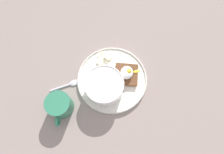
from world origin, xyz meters
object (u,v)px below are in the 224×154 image
(banana_slice_front, at_px, (111,66))
(coffee_mug, at_px, (60,105))
(banana_slice_back, at_px, (100,62))
(spoon, at_px, (68,85))
(poached_egg, at_px, (127,72))
(banana_slice_right, at_px, (102,55))
(banana_slice_left, at_px, (108,57))
(toast_slice, at_px, (126,75))
(oatmeal_bowl, at_px, (104,86))

(banana_slice_front, distance_m, coffee_mug, 0.24)
(banana_slice_back, bearing_deg, spoon, 137.07)
(spoon, bearing_deg, poached_egg, -71.12)
(banana_slice_right, xyz_separation_m, spoon, (-0.14, 0.11, -0.01))
(spoon, bearing_deg, coffee_mug, -179.73)
(banana_slice_back, bearing_deg, banana_slice_front, -105.67)
(banana_slice_front, height_order, spoon, banana_slice_front)
(banana_slice_left, distance_m, banana_slice_back, 0.04)
(banana_slice_right, relative_size, coffee_mug, 0.38)
(toast_slice, xyz_separation_m, banana_slice_left, (0.06, 0.08, -0.00))
(poached_egg, xyz_separation_m, banana_slice_right, (0.07, 0.11, -0.02))
(banana_slice_back, bearing_deg, banana_slice_left, -49.91)
(banana_slice_left, relative_size, spoon, 0.30)
(coffee_mug, bearing_deg, spoon, 0.27)
(oatmeal_bowl, distance_m, banana_slice_back, 0.12)
(banana_slice_front, bearing_deg, banana_slice_back, 74.33)
(banana_slice_front, xyz_separation_m, banana_slice_back, (0.01, 0.05, 0.00))
(banana_slice_front, relative_size, coffee_mug, 0.35)
(toast_slice, bearing_deg, banana_slice_right, 58.80)
(toast_slice, bearing_deg, spoon, 108.85)
(banana_slice_front, distance_m, banana_slice_back, 0.05)
(banana_slice_right, distance_m, spoon, 0.18)
(banana_slice_left, bearing_deg, poached_egg, -127.59)
(oatmeal_bowl, bearing_deg, spoon, 92.25)
(banana_slice_left, height_order, spoon, banana_slice_left)
(banana_slice_front, relative_size, banana_slice_right, 0.91)
(coffee_mug, distance_m, spoon, 0.09)
(poached_egg, bearing_deg, banana_slice_back, 71.15)
(toast_slice, relative_size, poached_egg, 1.23)
(oatmeal_bowl, distance_m, poached_egg, 0.10)
(oatmeal_bowl, relative_size, poached_egg, 1.86)
(oatmeal_bowl, distance_m, banana_slice_front, 0.10)
(oatmeal_bowl, distance_m, coffee_mug, 0.17)
(toast_slice, distance_m, banana_slice_front, 0.07)
(toast_slice, xyz_separation_m, banana_slice_front, (0.03, 0.07, -0.00))
(toast_slice, distance_m, banana_slice_right, 0.13)
(toast_slice, xyz_separation_m, banana_slice_right, (0.07, 0.11, -0.00))
(toast_slice, bearing_deg, poached_egg, -66.24)
(toast_slice, height_order, banana_slice_front, toast_slice)
(poached_egg, xyz_separation_m, spoon, (-0.07, 0.22, -0.04))
(oatmeal_bowl, bearing_deg, banana_slice_front, -4.65)
(banana_slice_back, xyz_separation_m, coffee_mug, (-0.20, 0.10, 0.02))
(toast_slice, bearing_deg, banana_slice_left, 51.70)
(oatmeal_bowl, relative_size, spoon, 1.33)
(oatmeal_bowl, height_order, banana_slice_front, oatmeal_bowl)
(poached_egg, relative_size, spoon, 0.71)
(poached_egg, xyz_separation_m, coffee_mug, (-0.16, 0.22, -0.00))
(oatmeal_bowl, bearing_deg, poached_egg, -47.07)
(banana_slice_left, bearing_deg, banana_slice_right, 86.90)
(poached_egg, xyz_separation_m, banana_slice_back, (0.04, 0.11, -0.02))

